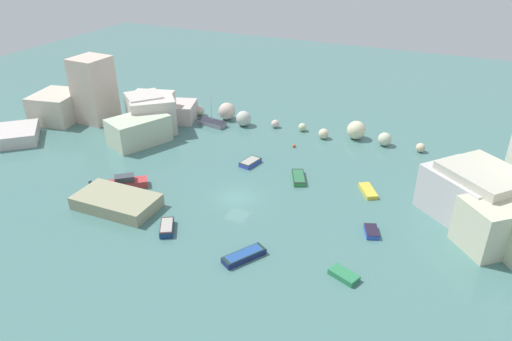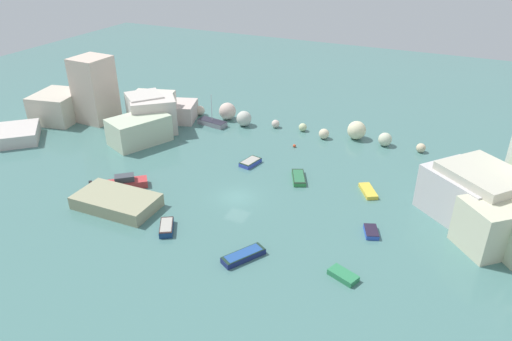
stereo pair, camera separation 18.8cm
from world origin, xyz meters
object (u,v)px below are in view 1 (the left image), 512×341
(moored_boat_2, at_px, (250,162))
(moored_boat_6, at_px, (120,184))
(channel_buoy, at_px, (294,146))
(moored_boat_4, at_px, (167,227))
(moored_boat_3, at_px, (368,191))
(moored_boat_1, at_px, (212,123))
(moored_boat_7, at_px, (299,177))
(stone_dock, at_px, (117,202))
(moored_boat_5, at_px, (344,275))
(moored_boat_8, at_px, (372,231))
(moored_boat_0, at_px, (244,256))

(moored_boat_2, distance_m, moored_boat_6, 16.78)
(channel_buoy, xyz_separation_m, moored_boat_4, (-4.77, -24.62, 0.15))
(channel_buoy, distance_m, moored_boat_2, 8.17)
(moored_boat_2, bearing_deg, moored_boat_3, -81.06)
(moored_boat_1, bearing_deg, moored_boat_7, 158.52)
(moored_boat_3, height_order, moored_boat_7, moored_boat_7)
(channel_buoy, height_order, moored_boat_4, moored_boat_4)
(moored_boat_6, bearing_deg, moored_boat_2, 6.72)
(stone_dock, distance_m, moored_boat_5, 26.24)
(channel_buoy, bearing_deg, moored_boat_1, 171.42)
(moored_boat_6, height_order, moored_boat_7, moored_boat_6)
(moored_boat_4, relative_size, moored_boat_7, 0.80)
(moored_boat_7, bearing_deg, moored_boat_2, -124.40)
(moored_boat_2, relative_size, moored_boat_6, 0.53)
(stone_dock, bearing_deg, moored_boat_8, 14.38)
(stone_dock, distance_m, moored_boat_7, 21.81)
(moored_boat_2, relative_size, moored_boat_7, 0.79)
(moored_boat_0, distance_m, moored_boat_5, 9.45)
(moored_boat_3, relative_size, moored_boat_4, 1.08)
(moored_boat_4, xyz_separation_m, moored_boat_5, (18.64, 0.53, -0.09))
(moored_boat_4, bearing_deg, moored_boat_5, 60.99)
(channel_buoy, xyz_separation_m, moored_boat_7, (3.86, -8.64, 0.06))
(moored_boat_3, distance_m, moored_boat_5, 15.95)
(channel_buoy, relative_size, moored_boat_2, 0.13)
(moored_boat_7, relative_size, moored_boat_8, 1.57)
(moored_boat_3, xyz_separation_m, moored_boat_6, (-27.25, -11.48, 0.36))
(channel_buoy, xyz_separation_m, moored_boat_6, (-14.83, -19.68, 0.37))
(moored_boat_4, height_order, moored_boat_5, moored_boat_4)
(stone_dock, distance_m, channel_buoy, 26.31)
(moored_boat_3, height_order, moored_boat_6, moored_boat_6)
(moored_boat_1, xyz_separation_m, moored_boat_8, (29.23, -18.51, -0.16))
(moored_boat_0, xyz_separation_m, moored_boat_1, (-19.12, 27.60, 0.09))
(channel_buoy, bearing_deg, moored_boat_6, -127.00)
(moored_boat_6, bearing_deg, channel_buoy, 12.87)
(moored_boat_3, distance_m, moored_boat_8, 8.39)
(moored_boat_4, bearing_deg, moored_boat_3, 103.05)
(channel_buoy, relative_size, moored_boat_4, 0.13)
(stone_dock, height_order, channel_buoy, stone_dock)
(moored_boat_0, relative_size, moored_boat_4, 1.34)
(moored_boat_6, xyz_separation_m, moored_boat_8, (29.46, 3.38, -0.33))
(moored_boat_1, bearing_deg, moored_boat_6, 98.36)
(moored_boat_5, xyz_separation_m, moored_boat_7, (-10.01, 15.45, 0.01))
(channel_buoy, relative_size, moored_boat_8, 0.17)
(moored_boat_7, bearing_deg, moored_boat_0, -22.72)
(moored_boat_2, distance_m, moored_boat_3, 15.79)
(moored_boat_6, relative_size, moored_boat_7, 1.50)
(moored_boat_6, relative_size, moored_boat_8, 2.35)
(moored_boat_6, bearing_deg, moored_boat_0, -56.60)
(moored_boat_0, height_order, moored_boat_5, moored_boat_0)
(moored_boat_0, relative_size, moored_boat_8, 1.68)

